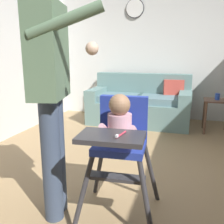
{
  "coord_description": "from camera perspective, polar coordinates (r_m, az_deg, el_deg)",
  "views": [
    {
      "loc": [
        0.32,
        -2.2,
        1.23
      ],
      "look_at": [
        -0.22,
        -0.42,
        0.79
      ],
      "focal_mm": 40.48,
      "sensor_mm": 36.0,
      "label": 1
    }
  ],
  "objects": [
    {
      "name": "sippy_cup",
      "position": [
        4.22,
        22.72,
        3.24
      ],
      "size": [
        0.07,
        0.07,
        0.1
      ],
      "primitive_type": "cylinder",
      "color": "#284CB7",
      "rests_on": "side_table"
    },
    {
      "name": "couch",
      "position": [
        4.53,
        6.38,
        1.75
      ],
      "size": [
        1.75,
        0.86,
        0.86
      ],
      "rotation": [
        0.0,
        0.0,
        -1.57
      ],
      "color": "slate",
      "rests_on": "ground"
    },
    {
      "name": "high_chair",
      "position": [
        1.82,
        1.83,
        -4.99
      ],
      "size": [
        0.65,
        0.76,
        0.96
      ],
      "rotation": [
        0.0,
        0.0,
        -1.49
      ],
      "color": "#323034",
      "rests_on": "ground"
    },
    {
      "name": "adult_standing",
      "position": [
        1.83,
        -13.66,
        5.3
      ],
      "size": [
        0.59,
        0.5,
        1.74
      ],
      "rotation": [
        0.0,
        0.0,
        0.24
      ],
      "color": "#38465D",
      "rests_on": "ground"
    },
    {
      "name": "wall_far",
      "position": [
        4.9,
        13.61,
        14.06
      ],
      "size": [
        5.14,
        0.06,
        2.66
      ],
      "primitive_type": "cube",
      "color": "silver",
      "rests_on": "ground"
    },
    {
      "name": "wall_clock",
      "position": [
        5.02,
        5.19,
        22.27
      ],
      "size": [
        0.34,
        0.04,
        0.34
      ],
      "color": "white"
    },
    {
      "name": "ground",
      "position": [
        2.56,
        7.83,
        -16.83
      ],
      "size": [
        5.94,
        6.92,
        0.1
      ],
      "primitive_type": "cube",
      "color": "#9A7C54"
    },
    {
      "name": "side_table",
      "position": [
        4.26,
        22.59,
        0.71
      ],
      "size": [
        0.4,
        0.4,
        0.52
      ],
      "color": "brown",
      "rests_on": "ground"
    }
  ]
}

